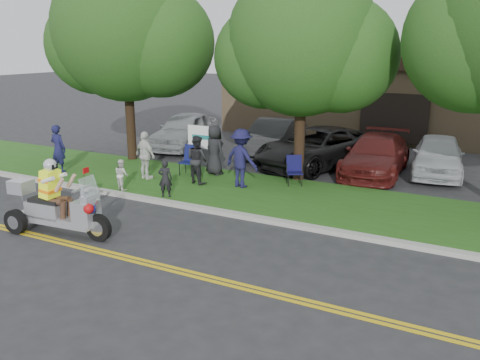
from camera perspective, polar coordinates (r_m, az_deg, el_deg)
The scene contains 24 objects.
ground at distance 11.65m, azimuth -9.22°, elevation -8.22°, with size 120.00×120.00×0.00m, color #28282B.
centerline_near at distance 11.23m, azimuth -11.02°, elevation -9.18°, with size 60.00×0.10×0.01m, color gold.
centerline_far at distance 11.34m, azimuth -10.51°, elevation -8.90°, with size 60.00×0.10×0.01m, color gold.
curb at distance 14.00m, azimuth -1.69°, elevation -3.70°, with size 60.00×0.25×0.12m, color #A8A89E.
grass_verge at distance 15.81m, azimuth 2.17°, elevation -1.49°, with size 60.00×4.00×0.10m, color #265215.
commercial_building at distance 27.92m, azimuth 18.70°, elevation 9.09°, with size 18.00×8.20×4.00m.
tree_left at distance 20.23m, azimuth -12.52°, elevation 15.57°, with size 6.62×5.40×7.78m.
tree_mid at distance 16.80m, azimuth 7.22°, elevation 14.54°, with size 5.88×4.80×7.05m.
business_sign at distance 18.09m, azimuth -4.14°, elevation 4.53°, with size 1.25×0.06×1.75m.
trike_scooter at distance 13.26m, azimuth -20.01°, elevation -2.97°, with size 2.91×1.01×1.90m.
lawn_chair_a at distance 17.87m, azimuth -5.66°, elevation 2.49°, with size 0.58×0.60×1.03m.
lawn_chair_b at distance 16.59m, azimuth 6.12°, elevation 1.32°, with size 0.69×0.70×0.95m.
spectator_adult_left at distance 19.18m, azimuth -19.73°, elevation 3.36°, with size 0.62×0.41×1.70m, color #171842.
spectator_adult_mid at distance 16.64m, azimuth -4.83°, elevation 2.31°, with size 0.77×0.60×1.58m, color black.
spectator_adult_right at distance 17.39m, azimuth -10.57°, elevation 2.73°, with size 0.95×0.40×1.63m, color silver.
spectator_chair_a at distance 16.10m, azimuth 0.16°, elevation 2.47°, with size 1.21×0.70×1.88m, color #181740.
spectator_chair_b at distance 17.73m, azimuth -2.87°, elevation 3.40°, with size 0.85×0.55×1.74m, color black.
child_left at distance 15.28m, azimuth -8.39°, elevation 0.16°, with size 0.41×0.27×1.13m, color black.
child_right at distance 16.33m, azimuth -13.14°, elevation 0.61°, with size 0.47×0.37×0.97m, color silver.
parked_car_far_left at distance 22.95m, azimuth -6.20°, elevation 5.57°, with size 1.88×4.67×1.59m, color #9B9EA2.
parked_car_left at distance 21.29m, azimuth 3.78°, elevation 4.76°, with size 1.59×4.56×1.50m, color #2E2E31.
parked_car_mid at distance 19.43m, azimuth 8.76°, elevation 3.60°, with size 2.48×5.38×1.49m, color black.
parked_car_right at distance 18.82m, azimuth 15.02°, elevation 2.72°, with size 1.95×4.79×1.39m, color #521513.
parked_car_far_right at distance 19.39m, azimuth 21.33°, elevation 2.60°, with size 1.68×4.18×1.42m, color silver.
Camera 1 is at (6.59, -8.44, 4.58)m, focal length 38.00 mm.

